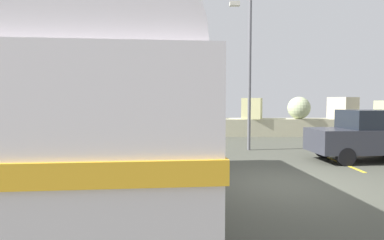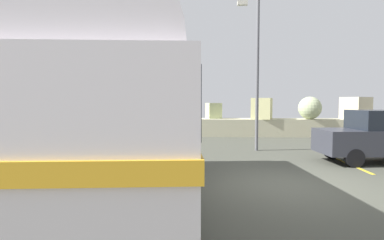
% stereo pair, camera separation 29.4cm
% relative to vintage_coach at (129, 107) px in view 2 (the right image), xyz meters
% --- Properties ---
extents(ground, '(32.00, 26.00, 0.02)m').
position_rel_vintage_coach_xyz_m(ground, '(3.70, 1.44, -2.04)').
color(ground, '#45463C').
extents(breakwater, '(31.36, 2.43, 2.50)m').
position_rel_vintage_coach_xyz_m(breakwater, '(3.64, 13.24, -1.25)').
color(breakwater, '#B9B595').
rests_on(breakwater, ground).
extents(vintage_coach, '(3.22, 8.77, 3.70)m').
position_rel_vintage_coach_xyz_m(vintage_coach, '(0.00, 0.00, 0.00)').
color(vintage_coach, black).
rests_on(vintage_coach, ground).
extents(parked_car_nearest, '(4.20, 1.97, 1.86)m').
position_rel_vintage_coach_xyz_m(parked_car_nearest, '(7.78, 4.63, -1.08)').
color(parked_car_nearest, black).
rests_on(parked_car_nearest, ground).
extents(lamp_post, '(0.96, 0.32, 6.58)m').
position_rel_vintage_coach_xyz_m(lamp_post, '(3.79, 7.21, 1.65)').
color(lamp_post, '#5B5B60').
rests_on(lamp_post, ground).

